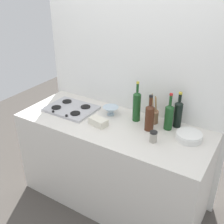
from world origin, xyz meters
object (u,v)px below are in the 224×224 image
at_px(plate_stack, 189,136).
at_px(mixing_bowl, 111,110).
at_px(wine_bottle_mid_right, 150,117).
at_px(butter_dish, 98,122).
at_px(utensil_crock, 153,116).
at_px(stovetop_hob, 71,109).
at_px(wine_bottle_rightmost, 137,106).
at_px(wine_bottle_leftmost, 169,116).
at_px(condiment_jar_front, 153,137).
at_px(wine_bottle_mid_left, 178,113).

height_order(plate_stack, mixing_bowl, mixing_bowl).
bearing_deg(wine_bottle_mid_right, plate_stack, 4.42).
xyz_separation_m(butter_dish, utensil_crock, (0.40, 0.30, 0.03)).
relative_size(stovetop_hob, utensil_crock, 1.73).
bearing_deg(wine_bottle_rightmost, utensil_crock, 15.42).
height_order(wine_bottle_leftmost, butter_dish, wine_bottle_leftmost).
distance_m(plate_stack, utensil_crock, 0.39).
bearing_deg(plate_stack, wine_bottle_rightmost, 172.48).
distance_m(butter_dish, condiment_jar_front, 0.53).
relative_size(stovetop_hob, plate_stack, 2.20).
bearing_deg(plate_stack, stovetop_hob, -176.03).
height_order(wine_bottle_mid_right, condiment_jar_front, wine_bottle_mid_right).
bearing_deg(wine_bottle_rightmost, mixing_bowl, -172.93).
relative_size(wine_bottle_rightmost, condiment_jar_front, 4.02).
distance_m(mixing_bowl, condiment_jar_front, 0.58).
relative_size(wine_bottle_mid_right, wine_bottle_rightmost, 0.86).
height_order(stovetop_hob, wine_bottle_leftmost, wine_bottle_leftmost).
relative_size(wine_bottle_leftmost, mixing_bowl, 2.21).
distance_m(stovetop_hob, mixing_bowl, 0.41).
height_order(stovetop_hob, wine_bottle_rightmost, wine_bottle_rightmost).
relative_size(stovetop_hob, wine_bottle_mid_right, 1.45).
bearing_deg(condiment_jar_front, wine_bottle_mid_right, 125.13).
bearing_deg(wine_bottle_mid_left, wine_bottle_mid_right, -135.22).
bearing_deg(condiment_jar_front, mixing_bowl, 157.96).
distance_m(stovetop_hob, butter_dish, 0.42).
bearing_deg(wine_bottle_mid_right, mixing_bowl, 171.63).
bearing_deg(wine_bottle_mid_left, utensil_crock, -166.93).
bearing_deg(utensil_crock, butter_dish, -143.40).
relative_size(wine_bottle_mid_right, mixing_bowl, 2.15).
distance_m(utensil_crock, condiment_jar_front, 0.32).
xyz_separation_m(plate_stack, wine_bottle_leftmost, (-0.21, 0.08, 0.10)).
relative_size(wine_bottle_leftmost, wine_bottle_mid_left, 1.03).
distance_m(stovetop_hob, condiment_jar_front, 0.94).
bearing_deg(wine_bottle_mid_right, wine_bottle_mid_left, 44.78).
bearing_deg(utensil_crock, plate_stack, -16.63).
bearing_deg(wine_bottle_leftmost, wine_bottle_mid_right, -142.80).
bearing_deg(condiment_jar_front, utensil_crock, 114.20).
distance_m(butter_dish, utensil_crock, 0.50).
distance_m(stovetop_hob, utensil_crock, 0.83).
relative_size(wine_bottle_mid_left, wine_bottle_mid_right, 1.00).
distance_m(wine_bottle_mid_right, condiment_jar_front, 0.21).
distance_m(wine_bottle_leftmost, butter_dish, 0.62).
bearing_deg(butter_dish, condiment_jar_front, 0.58).
bearing_deg(stovetop_hob, condiment_jar_front, -6.16).
height_order(plate_stack, wine_bottle_mid_left, wine_bottle_mid_left).
xyz_separation_m(wine_bottle_mid_left, butter_dish, (-0.61, -0.35, -0.10)).
bearing_deg(plate_stack, wine_bottle_leftmost, 160.37).
relative_size(wine_bottle_mid_right, butter_dish, 1.97).
xyz_separation_m(wine_bottle_leftmost, wine_bottle_mid_left, (0.05, 0.08, 0.00)).
height_order(stovetop_hob, condiment_jar_front, condiment_jar_front).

